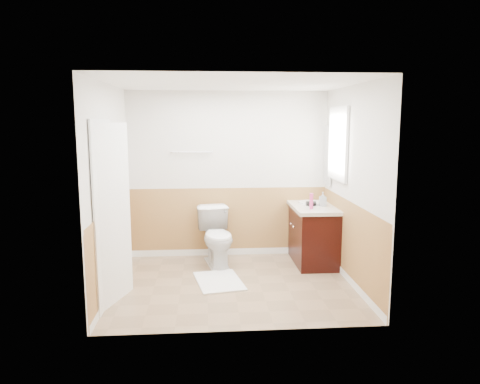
{
  "coord_description": "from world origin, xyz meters",
  "views": [
    {
      "loc": [
        -0.34,
        -5.49,
        2.06
      ],
      "look_at": [
        0.1,
        0.25,
        1.15
      ],
      "focal_mm": 33.83,
      "sensor_mm": 36.0,
      "label": 1
    }
  ],
  "objects": [
    {
      "name": "hair_dryer_body",
      "position": [
        1.16,
        0.79,
        0.89
      ],
      "size": [
        0.14,
        0.07,
        0.07
      ],
      "primitive_type": "cylinder",
      "rotation": [
        0.0,
        1.57,
        0.0
      ],
      "color": "black",
      "rests_on": "countertop"
    },
    {
      "name": "faucet",
      "position": [
        1.39,
        1.01,
        0.92
      ],
      "size": [
        0.02,
        0.02,
        0.14
      ],
      "primitive_type": "cylinder",
      "color": "#B4B6BB",
      "rests_on": "countertop"
    },
    {
      "name": "wainscot_back",
      "position": [
        0.0,
        1.29,
        0.5
      ],
      "size": [
        3.0,
        0.0,
        3.0
      ],
      "primitive_type": "plane",
      "rotation": [
        1.57,
        0.0,
        0.0
      ],
      "color": "#A77A43",
      "rests_on": "floor"
    },
    {
      "name": "vanity_cabinet",
      "position": [
        1.21,
        0.86,
        0.4
      ],
      "size": [
        0.55,
        1.1,
        0.8
      ],
      "primitive_type": "cube",
      "color": "black",
      "rests_on": "floor"
    },
    {
      "name": "vanity_knob_right",
      "position": [
        0.91,
        0.96,
        0.55
      ],
      "size": [
        0.03,
        0.03,
        0.03
      ],
      "primitive_type": "sphere",
      "color": "#BBBAC1",
      "rests_on": "vanity_cabinet"
    },
    {
      "name": "tp_roll",
      "position": [
        -0.1,
        1.23,
        0.7
      ],
      "size": [
        0.1,
        0.11,
        0.11
      ],
      "primitive_type": "cylinder",
      "rotation": [
        0.0,
        1.57,
        0.0
      ],
      "color": "white",
      "rests_on": "tp_holder_bar"
    },
    {
      "name": "wall_left",
      "position": [
        -1.5,
        0.0,
        1.25
      ],
      "size": [
        0.0,
        3.0,
        3.0
      ],
      "primitive_type": "plane",
      "rotation": [
        1.57,
        0.0,
        1.57
      ],
      "color": "silver",
      "rests_on": "floor"
    },
    {
      "name": "toilet",
      "position": [
        -0.19,
        0.82,
        0.41
      ],
      "size": [
        0.6,
        0.88,
        0.82
      ],
      "primitive_type": "imported",
      "rotation": [
        0.0,
        0.0,
        0.18
      ],
      "color": "white",
      "rests_on": "floor"
    },
    {
      "name": "door_frame",
      "position": [
        -1.48,
        -0.45,
        1.03
      ],
      "size": [
        0.02,
        0.92,
        2.1
      ],
      "primitive_type": "cube",
      "color": "white",
      "rests_on": "wall_left"
    },
    {
      "name": "window_glass",
      "position": [
        1.49,
        0.59,
        1.75
      ],
      "size": [
        0.01,
        0.7,
        0.9
      ],
      "primitive_type": "cube",
      "color": "white",
      "rests_on": "wall_right"
    },
    {
      "name": "door",
      "position": [
        -1.4,
        -0.45,
        1.02
      ],
      "size": [
        0.29,
        0.78,
        2.04
      ],
      "primitive_type": "cube",
      "rotation": [
        0.0,
        0.0,
        -0.31
      ],
      "color": "white",
      "rests_on": "wall_left"
    },
    {
      "name": "wall_back",
      "position": [
        0.0,
        1.3,
        1.25
      ],
      "size": [
        3.0,
        0.0,
        3.0
      ],
      "primitive_type": "plane",
      "rotation": [
        1.57,
        0.0,
        0.0
      ],
      "color": "silver",
      "rests_on": "floor"
    },
    {
      "name": "ceiling",
      "position": [
        0.0,
        0.0,
        2.5
      ],
      "size": [
        3.0,
        3.0,
        0.0
      ],
      "primitive_type": "plane",
      "rotation": [
        3.14,
        0.0,
        0.0
      ],
      "color": "white",
      "rests_on": "floor"
    },
    {
      "name": "wall_right",
      "position": [
        1.5,
        0.0,
        1.25
      ],
      "size": [
        0.0,
        3.0,
        3.0
      ],
      "primitive_type": "plane",
      "rotation": [
        1.57,
        0.0,
        -1.57
      ],
      "color": "silver",
      "rests_on": "floor"
    },
    {
      "name": "towel_bar",
      "position": [
        -0.55,
        1.25,
        1.6
      ],
      "size": [
        0.62,
        0.02,
        0.02
      ],
      "primitive_type": "cylinder",
      "rotation": [
        0.0,
        1.57,
        0.0
      ],
      "color": "silver",
      "rests_on": "wall_back"
    },
    {
      "name": "sink_basin",
      "position": [
        1.21,
        1.01,
        0.86
      ],
      "size": [
        0.36,
        0.36,
        0.02
      ],
      "primitive_type": "cylinder",
      "color": "white",
      "rests_on": "countertop"
    },
    {
      "name": "hair_dryer_handle",
      "position": [
        1.13,
        0.77,
        0.86
      ],
      "size": [
        0.03,
        0.03,
        0.07
      ],
      "primitive_type": "cylinder",
      "color": "black",
      "rests_on": "countertop"
    },
    {
      "name": "tp_sheet",
      "position": [
        -0.1,
        1.23,
        0.59
      ],
      "size": [
        0.1,
        0.01,
        0.16
      ],
      "primitive_type": "cube",
      "color": "white",
      "rests_on": "tp_roll"
    },
    {
      "name": "door_knob",
      "position": [
        -1.34,
        -0.12,
        0.95
      ],
      "size": [
        0.06,
        0.06,
        0.06
      ],
      "primitive_type": "sphere",
      "color": "silver",
      "rests_on": "door"
    },
    {
      "name": "countertop",
      "position": [
        1.2,
        0.86,
        0.83
      ],
      "size": [
        0.6,
        1.15,
        0.05
      ],
      "primitive_type": "cube",
      "color": "beige",
      "rests_on": "vanity_cabinet"
    },
    {
      "name": "wainscot_right",
      "position": [
        1.49,
        0.0,
        0.5
      ],
      "size": [
        0.0,
        2.6,
        2.6
      ],
      "primitive_type": "plane",
      "rotation": [
        1.57,
        0.0,
        -1.57
      ],
      "color": "#A77A43",
      "rests_on": "floor"
    },
    {
      "name": "vanity_knob_left",
      "position": [
        0.91,
        0.76,
        0.55
      ],
      "size": [
        0.03,
        0.03,
        0.03
      ],
      "primitive_type": "sphere",
      "color": "silver",
      "rests_on": "vanity_cabinet"
    },
    {
      "name": "window_frame",
      "position": [
        1.47,
        0.59,
        1.75
      ],
      "size": [
        0.04,
        0.8,
        1.0
      ],
      "primitive_type": "cube",
      "color": "white",
      "rests_on": "wall_right"
    },
    {
      "name": "tp_holder_bar",
      "position": [
        -0.1,
        1.23,
        0.7
      ],
      "size": [
        0.14,
        0.02,
        0.02
      ],
      "primitive_type": "cylinder",
      "rotation": [
        0.0,
        1.57,
        0.0
      ],
      "color": "silver",
      "rests_on": "wall_back"
    },
    {
      "name": "lotion_bottle",
      "position": [
        1.11,
        0.56,
        0.96
      ],
      "size": [
        0.05,
        0.05,
        0.22
      ],
      "primitive_type": "cylinder",
      "color": "#CD357C",
      "rests_on": "countertop"
    },
    {
      "name": "mirror_panel",
      "position": [
        1.48,
        1.1,
        1.55
      ],
      "size": [
        0.02,
        0.35,
        0.9
      ],
      "primitive_type": "cube",
      "color": "silver",
      "rests_on": "wall_right"
    },
    {
      "name": "wainscot_left",
      "position": [
        -1.49,
        0.0,
        0.5
      ],
      "size": [
        0.0,
        2.6,
        2.6
      ],
      "primitive_type": "plane",
      "rotation": [
        1.57,
        0.0,
        1.57
      ],
      "color": "#A77A43",
      "rests_on": "floor"
    },
    {
      "name": "soap_dispenser",
      "position": [
        1.33,
        0.78,
        0.95
      ],
      "size": [
        0.09,
        0.09,
        0.2
      ],
      "primitive_type": "imported",
      "rotation": [
        0.0,
        0.0,
        -0.01
      ],
      "color": "#8E98A1",
      "rests_on": "countertop"
    },
    {
      "name": "bath_mat",
      "position": [
        -0.19,
        0.1,
        0.01
      ],
      "size": [
        0.69,
        0.89,
        0.02
      ],
      "primitive_type": "cube",
      "rotation": [
        0.0,
        0.0,
        0.18
      ],
      "color": "white",
      "rests_on": "floor"
    },
    {
      "name": "floor",
      "position": [
        0.0,
        0.0,
        0.0
      ],
      "size": [
        3.0,
        3.0,
        0.0
      ],
      "primitive_type": "plane",
      "color": "#8C7051",
      "rests_on": "ground"
    },
    {
      "name": "wainscot_front",
      "position": [
        0.0,
        -1.29,
        0.5
      ],
      "size": [
        3.0,
        0.0,
        3.0
      ],
      "primitive_type": "plane",
      "rotation": [
        -1.57,
        0.0,
        0.0
      ],
      "color": "#A77A43",
      "rests_on": "floor"
    },
    {
      "name": "wall_front",
      "position": [
        0.0,
        -1.3,
        1.25
      ],
      "size": [
        3.0,
        0.0,
        3.0
      ],
      "primitive_type": "plane",
      "rotation": [
        -1.57,
        0.0,
        0.0
      ],
      "color": "silver",
      "rests_on": "floor"
    }
  ]
}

